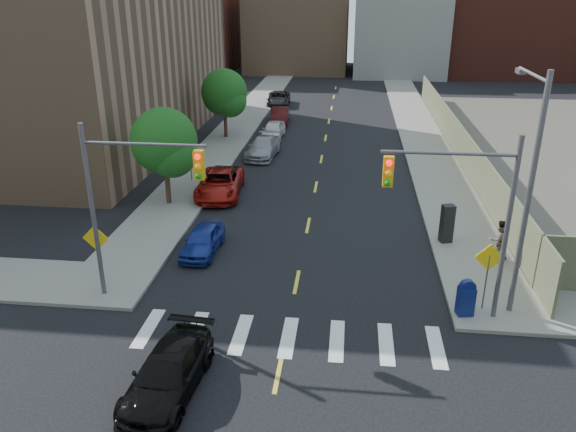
% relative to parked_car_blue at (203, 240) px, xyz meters
% --- Properties ---
extents(ground, '(160.00, 160.00, 0.00)m').
position_rel_parked_car_blue_xyz_m(ground, '(4.60, -10.34, -0.62)').
color(ground, black).
rests_on(ground, ground).
extents(sidewalk_nw, '(3.50, 73.00, 0.15)m').
position_rel_parked_car_blue_xyz_m(sidewalk_nw, '(-3.15, 31.16, -0.54)').
color(sidewalk_nw, gray).
rests_on(sidewalk_nw, ground).
extents(sidewalk_ne, '(3.50, 73.00, 0.15)m').
position_rel_parked_car_blue_xyz_m(sidewalk_ne, '(12.35, 31.16, -0.54)').
color(sidewalk_ne, gray).
rests_on(sidewalk_ne, ground).
extents(fence_north, '(0.12, 44.00, 2.50)m').
position_rel_parked_car_blue_xyz_m(fence_north, '(14.20, 17.66, 0.63)').
color(fence_north, '#5A6245').
rests_on(fence_north, ground).
extents(building_nw, '(22.00, 30.00, 16.00)m').
position_rel_parked_car_blue_xyz_m(building_nw, '(-17.40, 19.66, 7.38)').
color(building_nw, '#8C6B4C').
rests_on(building_nw, ground).
extents(bg_bldg_west, '(14.00, 18.00, 12.00)m').
position_rel_parked_car_blue_xyz_m(bg_bldg_west, '(-17.40, 59.66, 5.38)').
color(bg_bldg_west, '#592319').
rests_on(bg_bldg_west, ground).
extents(bg_bldg_midwest, '(14.00, 16.00, 15.00)m').
position_rel_parked_car_blue_xyz_m(bg_bldg_midwest, '(-1.40, 61.66, 6.88)').
color(bg_bldg_midwest, '#8C6B4C').
rests_on(bg_bldg_midwest, ground).
extents(bg_bldg_center, '(12.00, 16.00, 10.00)m').
position_rel_parked_car_blue_xyz_m(bg_bldg_center, '(12.60, 59.66, 4.38)').
color(bg_bldg_center, gray).
rests_on(bg_bldg_center, ground).
extents(bg_bldg_east, '(18.00, 18.00, 16.00)m').
position_rel_parked_car_blue_xyz_m(bg_bldg_east, '(26.60, 61.66, 7.38)').
color(bg_bldg_east, '#592319').
rests_on(bg_bldg_east, ground).
extents(signal_nw, '(4.59, 0.30, 7.00)m').
position_rel_parked_car_blue_xyz_m(signal_nw, '(-1.39, -4.34, 3.91)').
color(signal_nw, '#59595E').
rests_on(signal_nw, ground).
extents(signal_ne, '(4.59, 0.30, 7.00)m').
position_rel_parked_car_blue_xyz_m(signal_ne, '(10.58, -4.34, 3.91)').
color(signal_ne, '#59595E').
rests_on(signal_ne, ground).
extents(streetlight_ne, '(0.25, 3.70, 9.00)m').
position_rel_parked_car_blue_xyz_m(streetlight_ne, '(12.80, -3.44, 4.60)').
color(streetlight_ne, '#59595E').
rests_on(streetlight_ne, ground).
extents(warn_sign_nw, '(1.06, 0.06, 2.83)m').
position_rel_parked_car_blue_xyz_m(warn_sign_nw, '(-3.20, -3.84, 1.38)').
color(warn_sign_nw, '#59595E').
rests_on(warn_sign_nw, ground).
extents(warn_sign_ne, '(1.06, 0.06, 2.83)m').
position_rel_parked_car_blue_xyz_m(warn_sign_ne, '(11.80, -3.84, 1.38)').
color(warn_sign_ne, '#59595E').
rests_on(warn_sign_ne, ground).
extents(warn_sign_midwest, '(1.06, 0.06, 2.83)m').
position_rel_parked_car_blue_xyz_m(warn_sign_midwest, '(-3.20, 9.66, 1.38)').
color(warn_sign_midwest, '#59595E').
rests_on(warn_sign_midwest, ground).
extents(tree_west_near, '(3.66, 3.64, 5.52)m').
position_rel_parked_car_blue_xyz_m(tree_west_near, '(-3.41, 5.71, 2.86)').
color(tree_west_near, '#332114').
rests_on(tree_west_near, ground).
extents(tree_west_far, '(3.66, 3.64, 5.52)m').
position_rel_parked_car_blue_xyz_m(tree_west_far, '(-3.41, 20.71, 2.86)').
color(tree_west_far, '#332114').
rests_on(tree_west_far, ground).
extents(parked_car_blue, '(1.58, 3.68, 1.24)m').
position_rel_parked_car_blue_xyz_m(parked_car_blue, '(0.00, 0.00, 0.00)').
color(parked_car_blue, navy).
rests_on(parked_car_blue, ground).
extents(parked_car_black, '(1.64, 4.08, 1.32)m').
position_rel_parked_car_blue_xyz_m(parked_car_black, '(-0.89, 8.36, 0.04)').
color(parked_car_black, black).
rests_on(parked_car_black, ground).
extents(parked_car_red, '(2.84, 5.45, 1.47)m').
position_rel_parked_car_blue_xyz_m(parked_car_red, '(-0.90, 7.56, 0.11)').
color(parked_car_red, '#9F160F').
rests_on(parked_car_red, ground).
extents(parked_car_silver, '(2.33, 4.88, 1.37)m').
position_rel_parked_car_blue_xyz_m(parked_car_silver, '(0.40, 15.81, 0.07)').
color(parked_car_silver, '#929398').
rests_on(parked_car_silver, ground).
extents(parked_car_white, '(1.74, 4.02, 1.35)m').
position_rel_parked_car_blue_xyz_m(parked_car_white, '(0.40, 21.18, 0.06)').
color(parked_car_white, silver).
rests_on(parked_car_white, ground).
extents(parked_car_maroon, '(1.72, 4.38, 1.42)m').
position_rel_parked_car_blue_xyz_m(parked_car_maroon, '(0.29, 26.36, 0.09)').
color(parked_car_maroon, '#3B0B0D').
rests_on(parked_car_maroon, ground).
extents(parked_car_grey, '(2.61, 5.05, 1.36)m').
position_rel_parked_car_blue_xyz_m(parked_car_grey, '(-0.90, 34.56, 0.06)').
color(parked_car_grey, black).
rests_on(parked_car_grey, ground).
extents(black_sedan, '(2.20, 4.66, 1.31)m').
position_rel_parked_car_blue_xyz_m(black_sedan, '(1.40, -9.53, 0.04)').
color(black_sedan, black).
rests_on(black_sedan, ground).
extents(mailbox, '(0.66, 0.55, 1.44)m').
position_rel_parked_car_blue_xyz_m(mailbox, '(11.04, -4.34, 0.23)').
color(mailbox, navy).
rests_on(mailbox, sidewalk_ne).
extents(payphone, '(0.66, 0.59, 1.85)m').
position_rel_parked_car_blue_xyz_m(payphone, '(11.28, 2.13, 0.46)').
color(payphone, black).
rests_on(payphone, sidewalk_ne).
extents(pedestrian_west, '(0.57, 0.78, 1.98)m').
position_rel_parked_car_blue_xyz_m(pedestrian_west, '(-1.70, 6.93, 0.52)').
color(pedestrian_west, gray).
rests_on(pedestrian_west, sidewalk_nw).
extents(pedestrian_east, '(1.01, 0.87, 1.82)m').
position_rel_parked_car_blue_xyz_m(pedestrian_east, '(13.30, 0.56, 0.44)').
color(pedestrian_east, gray).
rests_on(pedestrian_east, sidewalk_ne).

